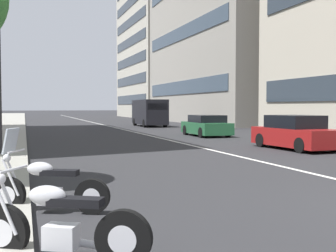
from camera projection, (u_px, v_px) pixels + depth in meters
lane_centre_stripe at (108, 126)px, 40.43m from camera, size 110.00×0.16×0.01m
motorcycle_under_tarp at (60, 227)px, 5.05m from camera, size 1.15×1.97×1.11m
motorcycle_far_end_row at (47, 188)px, 7.44m from camera, size 1.03×1.96×1.46m
car_approaching_light at (295, 133)px, 18.55m from camera, size 4.31×1.99×1.46m
car_mid_block_traffic at (206, 126)px, 26.80m from camera, size 4.17×1.98×1.30m
delivery_van_ahead at (149, 112)px, 39.79m from camera, size 5.80×2.23×2.44m
street_lamp_with_banners at (5, 2)px, 15.37m from camera, size 1.26×2.20×9.26m
office_tower_mid_left at (176, 9)px, 73.81m from camera, size 21.92×16.14×37.11m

